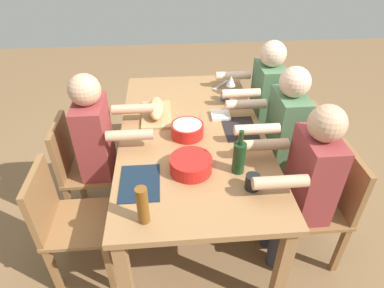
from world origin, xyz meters
TOP-DOWN VIEW (x-y plane):
  - ground_plane at (0.00, 0.00)m, footprint 8.00×8.00m
  - dining_table at (0.00, 0.00)m, footprint 1.87×1.01m
  - chair_near_center at (0.00, -0.83)m, footprint 0.40×0.40m
  - diner_near_center at (0.00, -0.64)m, footprint 0.41×0.53m
  - chair_near_right at (0.52, -0.83)m, footprint 0.40×0.40m
  - chair_far_left at (-0.52, 0.83)m, footprint 0.40×0.40m
  - diner_far_left at (-0.52, 0.64)m, footprint 0.41×0.53m
  - chair_far_center at (0.00, 0.83)m, footprint 0.40×0.40m
  - diner_far_center at (-0.00, 0.64)m, footprint 0.41×0.53m
  - chair_far_right at (0.52, 0.83)m, footprint 0.40×0.40m
  - diner_far_right at (0.52, 0.64)m, footprint 0.41×0.53m
  - serving_bowl_fruit at (0.43, -0.04)m, footprint 0.26×0.26m
  - serving_bowl_pasta at (0.05, -0.04)m, footprint 0.22×0.22m
  - cutting_board at (-0.24, -0.25)m, footprint 0.40×0.22m
  - bread_loaf at (-0.24, -0.25)m, footprint 0.32×0.11m
  - wine_bottle at (0.45, 0.24)m, footprint 0.08×0.08m
  - beer_bottle at (0.80, -0.31)m, footprint 0.06×0.06m
  - wine_glass at (-0.54, 0.37)m, footprint 0.08×0.08m
  - placemat_near_right at (0.52, -0.35)m, footprint 0.32×0.23m
  - cup_far_left at (-0.44, 0.31)m, footprint 0.07×0.07m
  - placemat_far_center at (0.00, 0.35)m, footprint 0.32×0.23m
  - cup_far_right at (0.61, 0.29)m, footprint 0.08×0.08m
  - carving_knife at (-0.72, 0.32)m, footprint 0.19×0.17m
  - napkin_stack at (-0.18, 0.23)m, footprint 0.14×0.14m

SIDE VIEW (x-z plane):
  - ground_plane at x=0.00m, z-range 0.00..0.00m
  - chair_near_center at x=0.00m, z-range 0.06..0.91m
  - chair_near_right at x=0.52m, z-range 0.06..0.91m
  - chair_far_left at x=-0.52m, z-range 0.06..0.91m
  - chair_far_center at x=0.00m, z-range 0.06..0.91m
  - chair_far_right at x=0.52m, z-range 0.06..0.91m
  - dining_table at x=0.00m, z-range 0.29..1.03m
  - diner_near_center at x=0.00m, z-range 0.10..1.30m
  - diner_far_left at x=-0.52m, z-range 0.10..1.30m
  - diner_far_center at x=0.00m, z-range 0.10..1.30m
  - diner_far_right at x=0.52m, z-range 0.10..1.30m
  - placemat_near_right at x=0.52m, z-range 0.74..0.75m
  - placemat_far_center at x=0.00m, z-range 0.74..0.75m
  - carving_knife at x=-0.72m, z-range 0.74..0.75m
  - cutting_board at x=-0.24m, z-range 0.74..0.76m
  - napkin_stack at x=-0.18m, z-range 0.74..0.76m
  - cup_far_left at x=-0.44m, z-range 0.74..0.82m
  - cup_far_right at x=0.61m, z-range 0.74..0.83m
  - serving_bowl_fruit at x=0.43m, z-range 0.75..0.84m
  - serving_bowl_pasta at x=0.05m, z-range 0.75..0.84m
  - bread_loaf at x=-0.24m, z-range 0.76..0.85m
  - wine_bottle at x=0.45m, z-range 0.70..0.99m
  - beer_bottle at x=0.80m, z-range 0.74..0.96m
  - wine_glass at x=-0.54m, z-range 0.77..0.94m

